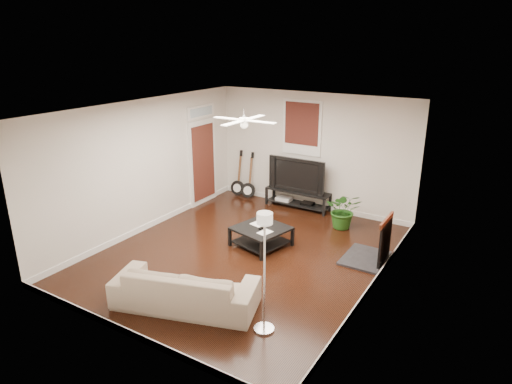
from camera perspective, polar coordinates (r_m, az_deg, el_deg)
room at (r=8.23m, az=-1.45°, el=0.87°), size 5.01×6.01×2.81m
brick_accent at (r=8.18m, az=17.33°, el=-0.13°), size 0.02×2.20×2.80m
fireplace at (r=8.58m, az=14.86°, el=-5.75°), size 0.80×1.10×0.92m
window_back at (r=10.76m, az=5.85°, el=8.12°), size 1.00×0.06×1.30m
door_left at (r=11.14m, az=-6.81°, el=4.78°), size 0.08×1.00×2.50m
tv_stand at (r=11.03m, az=5.32°, el=-0.89°), size 1.61×0.43×0.45m
tv at (r=10.85m, az=5.47°, el=2.31°), size 1.44×0.19×0.83m
coffee_table at (r=9.00m, az=0.65°, el=-5.70°), size 1.14×1.14×0.40m
sofa at (r=7.14m, az=-8.98°, el=-11.89°), size 2.38×1.50×0.65m
floor_lamp at (r=6.22m, az=1.07°, el=-10.37°), size 0.37×0.37×1.81m
potted_plant at (r=9.94m, az=11.13°, el=-2.26°), size 0.93×0.87×0.84m
guitar_left at (r=11.71m, az=-2.38°, el=2.36°), size 0.41×0.31×1.22m
guitar_right at (r=11.51m, az=-1.01°, el=2.07°), size 0.43×0.35×1.22m
ceiling_fan at (r=7.94m, az=-1.53°, el=9.13°), size 1.24×1.24×0.32m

